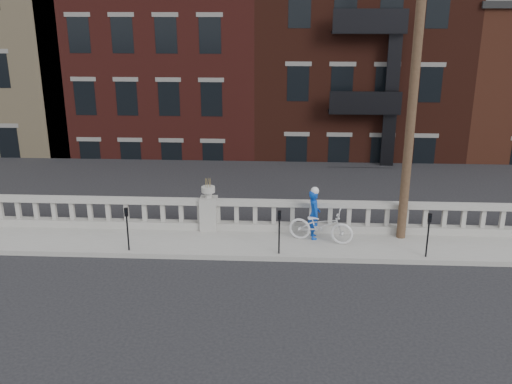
# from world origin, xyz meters

# --- Properties ---
(ground) EXTENTS (120.00, 120.00, 0.00)m
(ground) POSITION_xyz_m (0.00, 0.00, 0.00)
(ground) COLOR black
(ground) RESTS_ON ground
(sidewalk) EXTENTS (32.00, 2.20, 0.15)m
(sidewalk) POSITION_xyz_m (0.00, 3.00, 0.07)
(sidewalk) COLOR gray
(sidewalk) RESTS_ON ground
(balustrade) EXTENTS (28.00, 0.34, 1.03)m
(balustrade) POSITION_xyz_m (0.00, 3.95, 0.64)
(balustrade) COLOR gray
(balustrade) RESTS_ON sidewalk
(planter_pedestal) EXTENTS (0.55, 0.55, 1.76)m
(planter_pedestal) POSITION_xyz_m (0.00, 3.95, 0.83)
(planter_pedestal) COLOR gray
(planter_pedestal) RESTS_ON sidewalk
(lower_level) EXTENTS (80.00, 44.00, 20.80)m
(lower_level) POSITION_xyz_m (0.56, 23.04, 2.63)
(lower_level) COLOR #605E59
(lower_level) RESTS_ON ground
(utility_pole) EXTENTS (1.60, 0.28, 10.00)m
(utility_pole) POSITION_xyz_m (6.20, 3.60, 5.24)
(utility_pole) COLOR #422D1E
(utility_pole) RESTS_ON sidewalk
(parking_meter_b) EXTENTS (0.10, 0.09, 1.36)m
(parking_meter_b) POSITION_xyz_m (-2.21, 2.15, 1.00)
(parking_meter_b) COLOR black
(parking_meter_b) RESTS_ON sidewalk
(parking_meter_c) EXTENTS (0.10, 0.09, 1.36)m
(parking_meter_c) POSITION_xyz_m (2.33, 2.15, 1.00)
(parking_meter_c) COLOR black
(parking_meter_c) RESTS_ON sidewalk
(parking_meter_d) EXTENTS (0.10, 0.09, 1.36)m
(parking_meter_d) POSITION_xyz_m (6.66, 2.15, 1.00)
(parking_meter_d) COLOR black
(parking_meter_d) RESTS_ON sidewalk
(bicycle) EXTENTS (2.14, 1.21, 1.07)m
(bicycle) POSITION_xyz_m (3.62, 3.13, 0.68)
(bicycle) COLOR silver
(bicycle) RESTS_ON sidewalk
(cyclist) EXTENTS (0.44, 0.62, 1.59)m
(cyclist) POSITION_xyz_m (3.41, 3.41, 0.95)
(cyclist) COLOR #0B3CAC
(cyclist) RESTS_ON sidewalk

